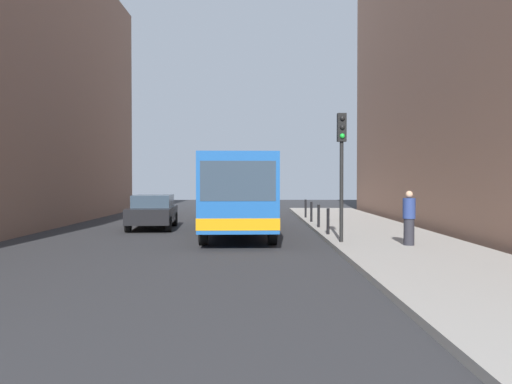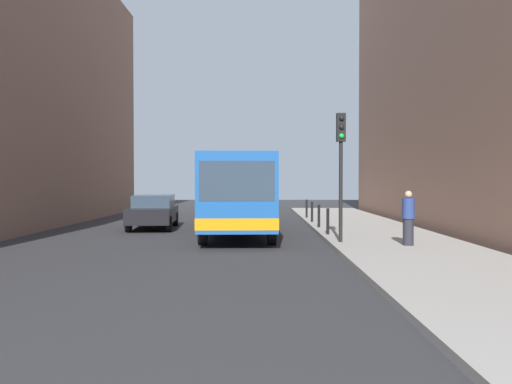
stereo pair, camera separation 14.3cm
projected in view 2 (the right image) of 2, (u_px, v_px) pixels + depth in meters
ground_plane at (231, 243)px, 18.17m from camera, size 80.00×80.00×0.00m
sidewalk at (391, 241)px, 18.13m from camera, size 4.40×40.00×0.15m
bus at (238, 190)px, 21.55m from camera, size 2.92×11.10×3.00m
car_beside_bus at (154, 211)px, 23.42m from camera, size 2.10×4.51×1.48m
car_behind_bus at (233, 203)px, 31.60m from camera, size 2.13×4.52×1.48m
traffic_light at (341, 152)px, 17.03m from camera, size 0.28×0.33×4.10m
bollard_near at (328, 221)px, 19.51m from camera, size 0.11×0.11×0.95m
bollard_mid at (319, 216)px, 22.46m from camera, size 0.11×0.11×0.95m
bollard_far at (312, 212)px, 25.40m from camera, size 0.11×0.11×0.95m
bollard_farthest at (307, 209)px, 28.34m from camera, size 0.11×0.11×0.95m
pedestrian_near_signal at (408, 218)px, 16.20m from camera, size 0.38×0.38×1.65m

